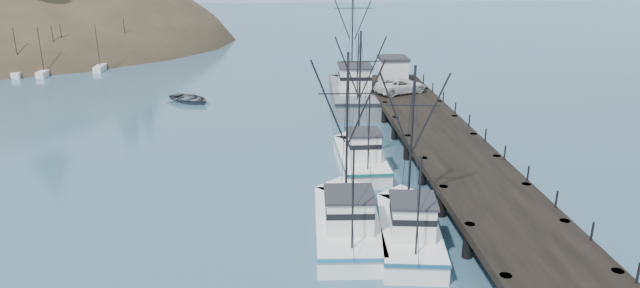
# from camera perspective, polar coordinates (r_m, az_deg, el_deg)

# --- Properties ---
(ground) EXTENTS (400.00, 400.00, 0.00)m
(ground) POSITION_cam_1_polar(r_m,az_deg,el_deg) (29.99, -6.62, -12.93)
(ground) COLOR #31566E
(ground) RESTS_ON ground
(pier) EXTENTS (6.00, 44.00, 2.00)m
(pier) POSITION_cam_1_polar(r_m,az_deg,el_deg) (45.50, 11.96, 0.57)
(pier) COLOR black
(pier) RESTS_ON ground
(moored_sailboats) EXTENTS (24.44, 13.69, 6.35)m
(moored_sailboats) POSITION_cam_1_polar(r_m,az_deg,el_deg) (86.75, -25.72, 6.95)
(moored_sailboats) COLOR white
(moored_sailboats) RESTS_ON ground
(trawler_near) EXTENTS (4.29, 10.07, 10.32)m
(trawler_near) POSITION_cam_1_polar(r_m,az_deg,el_deg) (32.79, 8.83, -8.41)
(trawler_near) COLOR white
(trawler_near) RESTS_ON ground
(trawler_mid) EXTENTS (4.10, 10.88, 10.83)m
(trawler_mid) POSITION_cam_1_polar(r_m,az_deg,el_deg) (33.28, 2.69, -7.76)
(trawler_mid) COLOR white
(trawler_mid) RESTS_ON ground
(trawler_far) EXTENTS (3.36, 10.04, 10.49)m
(trawler_far) POSITION_cam_1_polar(r_m,az_deg,el_deg) (43.18, 4.02, -1.29)
(trawler_far) COLOR white
(trawler_far) RESTS_ON ground
(work_vessel) EXTENTS (5.11, 15.28, 12.83)m
(work_vessel) POSITION_cam_1_polar(r_m,az_deg,el_deg) (60.76, 3.27, 5.18)
(work_vessel) COLOR slate
(work_vessel) RESTS_ON ground
(pier_shed) EXTENTS (3.00, 3.20, 2.80)m
(pier_shed) POSITION_cam_1_polar(r_m,az_deg,el_deg) (61.90, 7.30, 7.40)
(pier_shed) COLOR silver
(pier_shed) RESTS_ON pier
(pickup_truck) EXTENTS (5.91, 4.44, 1.49)m
(pickup_truck) POSITION_cam_1_polar(r_m,az_deg,el_deg) (57.62, 8.05, 5.80)
(pickup_truck) COLOR silver
(pickup_truck) RESTS_ON pier
(motorboat) EXTENTS (6.39, 6.20, 1.08)m
(motorboat) POSITION_cam_1_polar(r_m,az_deg,el_deg) (63.17, -12.88, 4.12)
(motorboat) COLOR #4F5458
(motorboat) RESTS_ON ground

